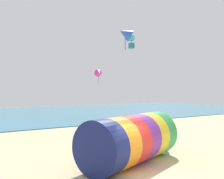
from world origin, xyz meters
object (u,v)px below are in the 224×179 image
object	(u,v)px
kite_handler	(166,138)
kite_blue_delta	(125,34)
kite_cyan_box	(131,42)
kite_magenta_delta	(99,73)
giant_inflatable_tube	(132,139)
bystander_near_water	(146,132)

from	to	relation	value
kite_handler	kite_blue_delta	world-z (taller)	kite_blue_delta
kite_cyan_box	kite_magenta_delta	distance (m)	8.40
giant_inflatable_tube	kite_handler	world-z (taller)	giant_inflatable_tube
kite_magenta_delta	giant_inflatable_tube	bearing A→B (deg)	-111.88
giant_inflatable_tube	kite_magenta_delta	size ratio (longest dim) A/B	4.55
kite_cyan_box	kite_blue_delta	xyz separation A→B (m)	(-3.68, -4.17, -0.66)
kite_handler	kite_cyan_box	xyz separation A→B (m)	(-1.10, 2.51, 7.02)
bystander_near_water	giant_inflatable_tube	bearing A→B (deg)	-138.50
kite_blue_delta	kite_cyan_box	bearing A→B (deg)	48.62
kite_handler	kite_magenta_delta	bearing A→B (deg)	86.21
kite_cyan_box	kite_blue_delta	size ratio (longest dim) A/B	0.78
kite_cyan_box	kite_magenta_delta	size ratio (longest dim) A/B	0.65
kite_handler	bystander_near_water	distance (m)	3.20
bystander_near_water	kite_blue_delta	bearing A→B (deg)	-140.01
kite_cyan_box	bystander_near_water	size ratio (longest dim) A/B	0.66
kite_blue_delta	giant_inflatable_tube	bearing A→B (deg)	28.34
giant_inflatable_tube	kite_cyan_box	distance (m)	8.07
kite_blue_delta	kite_magenta_delta	xyz separation A→B (m)	(5.48, 12.17, -1.16)
bystander_near_water	kite_magenta_delta	bearing A→B (deg)	91.39
kite_cyan_box	bystander_near_water	xyz separation A→B (m)	(1.98, 0.57, -7.10)
giant_inflatable_tube	kite_handler	distance (m)	4.25
kite_magenta_delta	kite_handler	bearing A→B (deg)	-93.79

